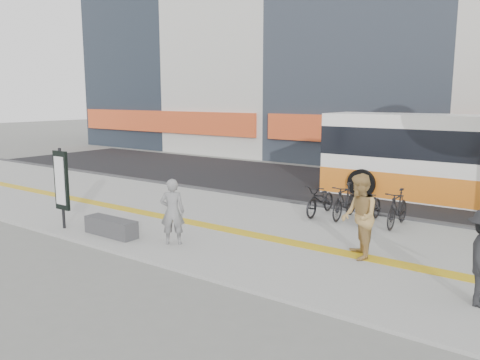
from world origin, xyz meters
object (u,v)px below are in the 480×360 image
Objects in this scene: seated_woman at (172,212)px; pedestrian_tan at (359,216)px; bench at (111,227)px; signboard at (61,182)px.

pedestrian_tan is (4.03, 1.68, 0.14)m from seated_woman.
bench is 0.73× the size of signboard.
bench is at bearing 10.81° from signboard.
pedestrian_tan is (7.43, 2.40, -0.34)m from signboard.
seated_woman is (1.80, 0.42, 0.58)m from bench.
signboard is (-1.60, -0.31, 1.06)m from bench.
signboard is at bearing -105.69° from pedestrian_tan.
signboard is 7.82m from pedestrian_tan.
bench is 6.24m from pedestrian_tan.
bench is 1.94m from signboard.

